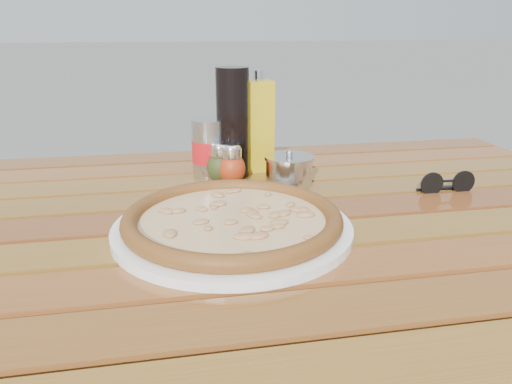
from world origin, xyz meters
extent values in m
cube|color=#3D1C0D|center=(0.64, 0.39, 0.35)|extent=(0.06, 0.06, 0.70)
cube|color=#33180B|center=(0.00, 0.00, 0.70)|extent=(1.36, 0.86, 0.04)
cube|color=#5A350F|center=(0.00, -0.41, 0.73)|extent=(1.40, 0.09, 0.03)
cube|color=#52290E|center=(0.00, -0.30, 0.73)|extent=(1.40, 0.09, 0.03)
cube|color=#582A0F|center=(0.00, -0.20, 0.73)|extent=(1.40, 0.09, 0.03)
cube|color=#57340F|center=(0.00, -0.10, 0.73)|extent=(1.40, 0.09, 0.03)
cube|color=#4E220D|center=(0.00, 0.00, 0.73)|extent=(1.40, 0.09, 0.03)
cube|color=#53300E|center=(0.00, 0.10, 0.73)|extent=(1.40, 0.09, 0.03)
cube|color=#57320F|center=(0.00, 0.20, 0.73)|extent=(1.40, 0.09, 0.03)
cube|color=#5D2D10|center=(0.00, 0.30, 0.73)|extent=(1.40, 0.09, 0.03)
cube|color=#50260E|center=(0.00, 0.41, 0.73)|extent=(1.40, 0.09, 0.03)
cylinder|color=white|center=(-0.05, -0.08, 0.76)|extent=(0.38, 0.38, 0.01)
cylinder|color=#F8E1B1|center=(-0.05, -0.08, 0.77)|extent=(0.33, 0.33, 0.01)
torus|color=black|center=(-0.05, -0.08, 0.77)|extent=(0.36, 0.36, 0.03)
ellipsoid|color=#B03614|center=(-0.02, 0.17, 0.78)|extent=(0.07, 0.07, 0.06)
cylinder|color=white|center=(-0.02, 0.17, 0.81)|extent=(0.05, 0.05, 0.02)
ellipsoid|color=white|center=(-0.02, 0.17, 0.82)|extent=(0.05, 0.05, 0.02)
ellipsoid|color=#38421A|center=(-0.04, 0.18, 0.78)|extent=(0.07, 0.07, 0.06)
cylinder|color=silver|center=(-0.04, 0.18, 0.81)|extent=(0.05, 0.05, 0.02)
ellipsoid|color=silver|center=(-0.04, 0.18, 0.82)|extent=(0.04, 0.04, 0.02)
cylinder|color=black|center=(-0.01, 0.22, 0.86)|extent=(0.08, 0.08, 0.22)
cylinder|color=#B9BABE|center=(-0.06, 0.22, 0.81)|extent=(0.09, 0.09, 0.12)
cylinder|color=#B51216|center=(-0.06, 0.22, 0.81)|extent=(0.09, 0.09, 0.04)
cube|color=#B79A13|center=(0.05, 0.26, 0.84)|extent=(0.06, 0.06, 0.19)
cylinder|color=silver|center=(0.05, 0.26, 0.95)|extent=(0.02, 0.02, 0.02)
cylinder|color=silver|center=(0.09, 0.14, 0.78)|extent=(0.12, 0.12, 0.05)
cylinder|color=silver|center=(0.09, 0.14, 0.81)|extent=(0.12, 0.12, 0.01)
sphere|color=silver|center=(0.09, 0.14, 0.81)|extent=(0.02, 0.02, 0.01)
cylinder|color=black|center=(0.34, 0.04, 0.77)|extent=(0.04, 0.00, 0.04)
cylinder|color=black|center=(0.40, 0.04, 0.77)|extent=(0.04, 0.00, 0.04)
cube|color=black|center=(0.37, 0.04, 0.77)|extent=(0.02, 0.00, 0.00)
cube|color=black|center=(0.36, 0.05, 0.75)|extent=(0.09, 0.01, 0.00)
cube|color=black|center=(0.38, 0.06, 0.75)|extent=(0.09, 0.01, 0.00)
camera|label=1|loc=(-0.15, -0.76, 1.05)|focal=35.00mm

